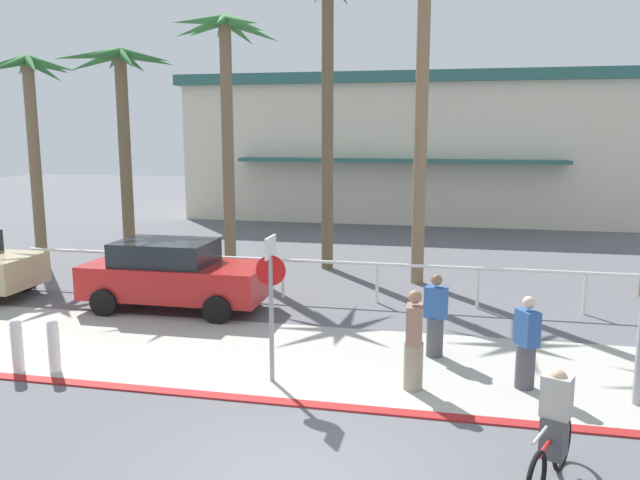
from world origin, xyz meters
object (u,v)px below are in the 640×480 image
palm_tree_2 (226,76)px  palm_tree_4 (423,31)px  stop_sign_bike_lane (271,288)px  cyclist_red_0 (553,431)px  palm_tree_0 (30,105)px  bollard_2 (17,345)px  palm_tree_1 (121,101)px  bollard_0 (54,345)px  pedestrian_3 (526,347)px  car_red_1 (174,274)px  pedestrian_1 (435,319)px  pedestrian_0 (414,344)px  palm_tree_3 (329,47)px

palm_tree_2 → palm_tree_4: 5.98m
stop_sign_bike_lane → cyclist_red_0: size_ratio=1.51×
stop_sign_bike_lane → palm_tree_0: size_ratio=0.38×
bollard_2 → palm_tree_2: (0.74, 9.08, 5.43)m
palm_tree_1 → bollard_2: bearing=-74.4°
bollard_0 → palm_tree_0: (-6.29, 8.43, 4.60)m
palm_tree_2 → cyclist_red_0: size_ratio=4.56×
pedestrian_3 → stop_sign_bike_lane: bearing=-172.0°
palm_tree_4 → cyclist_red_0: bearing=-77.6°
car_red_1 → pedestrian_1: 6.65m
pedestrian_0 → pedestrian_1: size_ratio=1.06×
palm_tree_1 → palm_tree_3: size_ratio=0.75×
palm_tree_1 → palm_tree_2: 3.24m
palm_tree_4 → pedestrian_0: size_ratio=5.36×
palm_tree_1 → palm_tree_4: 9.06m
cyclist_red_0 → pedestrian_3: bearing=90.3°
stop_sign_bike_lane → palm_tree_2: size_ratio=0.33×
pedestrian_0 → pedestrian_3: (1.84, 0.45, -0.06)m
palm_tree_3 → palm_tree_4: palm_tree_4 is taller
bollard_0 → pedestrian_3: size_ratio=0.62×
palm_tree_1 → palm_tree_0: bearing=174.3°
stop_sign_bike_lane → pedestrian_3: 4.40m
pedestrian_1 → palm_tree_3: bearing=115.6°
stop_sign_bike_lane → pedestrian_1: stop_sign_bike_lane is taller
palm_tree_2 → car_red_1: 6.90m
pedestrian_0 → pedestrian_3: size_ratio=1.07×
pedestrian_0 → palm_tree_0: bearing=148.1°
pedestrian_0 → bollard_0: bearing=-174.9°
palm_tree_3 → pedestrian_3: 11.72m
bollard_0 → pedestrian_0: pedestrian_0 is taller
bollard_0 → palm_tree_3: 11.93m
palm_tree_1 → car_red_1: palm_tree_1 is taller
bollard_0 → palm_tree_3: size_ratio=0.11×
palm_tree_1 → pedestrian_3: bearing=-32.4°
pedestrian_1 → car_red_1: bearing=162.1°
car_red_1 → cyclist_red_0: (7.88, -6.26, -0.18)m
stop_sign_bike_lane → palm_tree_3: size_ratio=0.29×
car_red_1 → stop_sign_bike_lane: bearing=-47.0°
bollard_2 → cyclist_red_0: 9.06m
bollard_2 → palm_tree_3: (3.76, 9.78, 6.28)m
pedestrian_3 → pedestrian_1: bearing=141.3°
palm_tree_2 → bollard_0: bearing=-90.5°
pedestrian_0 → pedestrian_1: bearing=79.8°
bollard_0 → car_red_1: car_red_1 is taller
palm_tree_2 → cyclist_red_0: palm_tree_2 is taller
bollard_0 → car_red_1: bearing=85.6°
cyclist_red_0 → pedestrian_0: bearing=126.1°
palm_tree_1 → stop_sign_bike_lane: bearing=-48.1°
palm_tree_2 → palm_tree_4: (5.86, -0.64, 1.01)m
palm_tree_0 → car_red_1: size_ratio=1.51×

